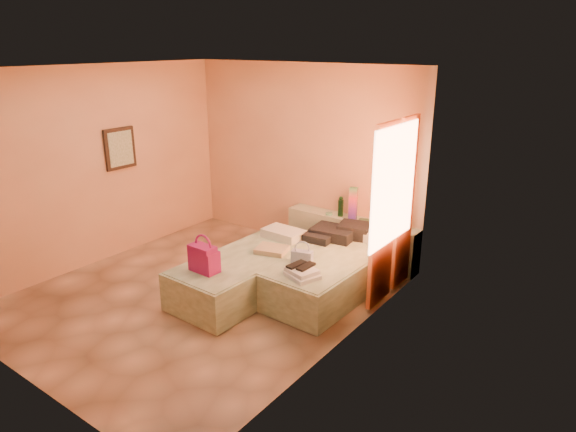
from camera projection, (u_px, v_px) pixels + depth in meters
name	position (u px, v px, depth m)	size (l,w,h in m)	color
ground	(202.00, 294.00, 6.59)	(4.50, 4.50, 0.00)	tan
room_walls	(239.00, 152.00, 6.33)	(4.02, 4.51, 2.81)	#E6AA7A
headboard_ledge	(351.00, 239.00, 7.54)	(2.05, 0.30, 0.65)	#B0BA98
bed_left	(246.00, 274.00, 6.59)	(0.90, 2.00, 0.50)	beige
bed_right	(333.00, 274.00, 6.58)	(0.90, 2.00, 0.50)	beige
water_bottle	(341.00, 207.00, 7.48)	(0.08, 0.08, 0.28)	#153B1F
rainbow_box	(353.00, 204.00, 7.28)	(0.11, 0.11, 0.48)	#A51464
small_dish	(329.00, 214.00, 7.59)	(0.11, 0.11, 0.03)	#559B77
green_book	(365.00, 221.00, 7.27)	(0.19, 0.14, 0.03)	#2A4F34
flower_vase	(399.00, 219.00, 6.98)	(0.21, 0.21, 0.28)	white
magenta_handbag	(204.00, 258.00, 6.03)	(0.35, 0.20, 0.33)	#A51464
khaki_garment	(272.00, 250.00, 6.62)	(0.39, 0.31, 0.07)	tan
clothes_pile	(337.00, 232.00, 7.05)	(0.63, 0.63, 0.19)	black
blue_handbag	(302.00, 257.00, 6.26)	(0.26, 0.11, 0.17)	#385087
towel_stack	(302.00, 274.00, 5.90)	(0.35, 0.30, 0.10)	silver
sandal_pair	(301.00, 266.00, 5.95)	(0.20, 0.26, 0.03)	black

